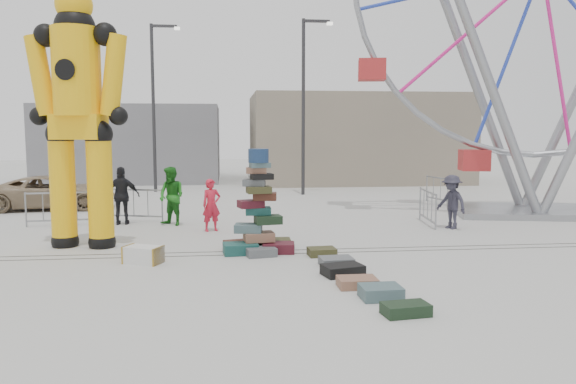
{
  "coord_description": "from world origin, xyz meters",
  "views": [
    {
      "loc": [
        -0.55,
        -12.77,
        3.03
      ],
      "look_at": [
        1.03,
        1.52,
        1.42
      ],
      "focal_mm": 35.0,
      "sensor_mm": 36.0,
      "label": 1
    }
  ],
  "objects": [
    {
      "name": "building_right",
      "position": [
        7.0,
        20.0,
        2.5
      ],
      "size": [
        12.0,
        8.0,
        5.0
      ],
      "primitive_type": "cube",
      "color": "gray",
      "rests_on": "ground"
    },
    {
      "name": "crash_test_dummy",
      "position": [
        -4.25,
        2.0,
        3.56
      ],
      "size": [
        2.69,
        1.18,
        6.75
      ],
      "rotation": [
        0.0,
        0.0,
        -0.21
      ],
      "color": "black",
      "rests_on": "ground"
    },
    {
      "name": "track_line_far",
      "position": [
        0.0,
        1.0,
        0.0
      ],
      "size": [
        40.0,
        0.04,
        0.01
      ],
      "primitive_type": "cube",
      "color": "#47443F",
      "rests_on": "ground"
    },
    {
      "name": "pedestrian_green",
      "position": [
        -2.28,
        5.09,
        0.93
      ],
      "size": [
        1.15,
        1.11,
        1.86
      ],
      "primitive_type": "imported",
      "rotation": [
        0.0,
        0.0,
        -0.68
      ],
      "color": "#1D711C",
      "rests_on": "ground"
    },
    {
      "name": "barricade_dummy_b",
      "position": [
        -5.76,
        5.34,
        0.55
      ],
      "size": [
        2.0,
        0.31,
        1.1
      ],
      "primitive_type": null,
      "rotation": [
        0.0,
        0.0,
        0.11
      ],
      "color": "gray",
      "rests_on": "ground"
    },
    {
      "name": "pedestrian_black",
      "position": [
        -3.86,
        5.42,
        0.92
      ],
      "size": [
        1.11,
        0.53,
        1.85
      ],
      "primitive_type": "imported",
      "rotation": [
        0.0,
        0.0,
        3.22
      ],
      "color": "black",
      "rests_on": "ground"
    },
    {
      "name": "row_case_3",
      "position": [
        1.93,
        -2.45,
        0.09
      ],
      "size": [
        0.75,
        0.54,
        0.19
      ],
      "primitive_type": "cube",
      "rotation": [
        0.0,
        0.0,
        0.0
      ],
      "color": "#94634B",
      "rests_on": "ground"
    },
    {
      "name": "row_case_4",
      "position": [
        2.18,
        -3.22,
        0.12
      ],
      "size": [
        0.75,
        0.6,
        0.24
      ],
      "primitive_type": "cube",
      "rotation": [
        0.0,
        0.0,
        0.03
      ],
      "color": "#4B676B",
      "rests_on": "ground"
    },
    {
      "name": "parked_suv",
      "position": [
        -7.18,
        9.37,
        0.63
      ],
      "size": [
        4.72,
        2.48,
        1.27
      ],
      "primitive_type": "imported",
      "rotation": [
        0.0,
        0.0,
        1.66
      ],
      "color": "#957F60",
      "rests_on": "ground"
    },
    {
      "name": "building_left",
      "position": [
        -6.0,
        22.0,
        2.2
      ],
      "size": [
        10.0,
        8.0,
        4.4
      ],
      "primitive_type": "cube",
      "color": "gray",
      "rests_on": "ground"
    },
    {
      "name": "track_line_near",
      "position": [
        0.0,
        0.6,
        0.0
      ],
      "size": [
        40.0,
        0.04,
        0.01
      ],
      "primitive_type": "cube",
      "color": "#47443F",
      "rests_on": "ground"
    },
    {
      "name": "barricade_dummy_c",
      "position": [
        -3.61,
        6.02,
        0.55
      ],
      "size": [
        1.94,
        0.68,
        1.1
      ],
      "primitive_type": null,
      "rotation": [
        0.0,
        0.0,
        -0.3
      ],
      "color": "gray",
      "rests_on": "ground"
    },
    {
      "name": "pedestrian_red",
      "position": [
        -1.0,
        3.93,
        0.78
      ],
      "size": [
        0.67,
        0.56,
        1.56
      ],
      "primitive_type": "imported",
      "rotation": [
        0.0,
        0.0,
        0.37
      ],
      "color": "red",
      "rests_on": "ground"
    },
    {
      "name": "steamer_trunk",
      "position": [
        -2.45,
        0.0,
        0.19
      ],
      "size": [
        0.95,
        0.78,
        0.39
      ],
      "primitive_type": "cube",
      "rotation": [
        0.0,
        0.0,
        -0.43
      ],
      "color": "silver",
      "rests_on": "ground"
    },
    {
      "name": "pedestrian_grey",
      "position": [
        6.27,
        3.53,
        0.82
      ],
      "size": [
        1.0,
        1.22,
        1.65
      ],
      "primitive_type": "imported",
      "rotation": [
        0.0,
        0.0,
        -1.14
      ],
      "color": "#282734",
      "rests_on": "ground"
    },
    {
      "name": "barricade_wheel_back",
      "position": [
        8.13,
        9.13,
        0.55
      ],
      "size": [
        0.54,
        1.97,
        1.1
      ],
      "primitive_type": null,
      "rotation": [
        0.0,
        0.0,
        -1.35
      ],
      "color": "gray",
      "rests_on": "ground"
    },
    {
      "name": "ferris_wheel",
      "position": [
        10.28,
        6.05,
        7.43
      ],
      "size": [
        12.76,
        4.22,
        15.08
      ],
      "rotation": [
        0.0,
        0.0,
        -0.21
      ],
      "color": "gray",
      "rests_on": "ground"
    },
    {
      "name": "lamp_post_left",
      "position": [
        -3.91,
        15.0,
        4.48
      ],
      "size": [
        1.41,
        0.25,
        8.0
      ],
      "color": "#2D2D30",
      "rests_on": "ground"
    },
    {
      "name": "barricade_wheel_front",
      "position": [
        5.84,
        4.38,
        0.55
      ],
      "size": [
        0.31,
        2.0,
        1.1
      ],
      "primitive_type": null,
      "rotation": [
        0.0,
        0.0,
        1.46
      ],
      "color": "gray",
      "rests_on": "ground"
    },
    {
      "name": "row_case_5",
      "position": [
        2.34,
        -4.14,
        0.1
      ],
      "size": [
        0.81,
        0.54,
        0.2
      ],
      "primitive_type": "cube",
      "rotation": [
        0.0,
        0.0,
        0.13
      ],
      "color": "#1A301C",
      "rests_on": "ground"
    },
    {
      "name": "row_case_0",
      "position": [
        1.71,
        0.29,
        0.1
      ],
      "size": [
        0.69,
        0.54,
        0.19
      ],
      "primitive_type": "cube",
      "rotation": [
        0.0,
        0.0,
        0.07
      ],
      "color": "#403F20",
      "rests_on": "ground"
    },
    {
      "name": "suitcase_tower",
      "position": [
        0.22,
        0.93,
        0.71
      ],
      "size": [
        1.79,
        1.6,
        2.56
      ],
      "rotation": [
        0.0,
        0.0,
        0.04
      ],
      "color": "#1A504C",
      "rests_on": "ground"
    },
    {
      "name": "lamp_post_right",
      "position": [
        3.09,
        13.0,
        4.48
      ],
      "size": [
        1.41,
        0.25,
        8.0
      ],
      "color": "#2D2D30",
      "rests_on": "ground"
    },
    {
      "name": "row_case_2",
      "position": [
        1.84,
        -1.55,
        0.11
      ],
      "size": [
        0.94,
        0.74,
        0.23
      ],
      "primitive_type": "cube",
      "rotation": [
        0.0,
        0.0,
        0.25
      ],
      "color": "black",
      "rests_on": "ground"
    },
    {
      "name": "row_case_1",
      "position": [
        1.87,
        -0.72,
        0.1
      ],
      "size": [
        0.76,
        0.6,
        0.19
      ],
      "primitive_type": "cube",
      "rotation": [
        0.0,
        0.0,
        0.07
      ],
      "color": "slate",
      "rests_on": "ground"
    },
    {
      "name": "ground",
      "position": [
        0.0,
        0.0,
        0.0
      ],
      "size": [
        90.0,
        90.0,
        0.0
      ],
      "primitive_type": "plane",
      "color": "#9E9E99",
      "rests_on": "ground"
    }
  ]
}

